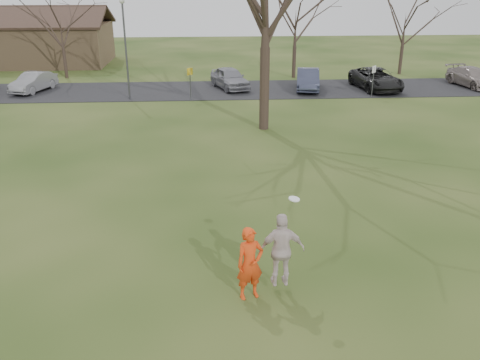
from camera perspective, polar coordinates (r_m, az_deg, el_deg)
name	(u,v)px	position (r m, az deg, el deg)	size (l,w,h in m)	color
ground	(251,293)	(13.26, 1.19, -12.52)	(120.00, 120.00, 0.00)	#1E380F
parking_strip	(220,90)	(36.68, -2.24, 10.04)	(62.00, 6.50, 0.04)	black
player_defender	(250,264)	(12.62, 1.12, -9.34)	(0.69, 0.45, 1.90)	#E83F13
car_1	(33,82)	(38.66, -22.11, 10.12)	(1.39, 3.99, 1.32)	gray
car_4	(230,78)	(36.95, -1.16, 11.34)	(1.75, 4.35, 1.48)	gray
car_5	(308,79)	(36.82, 7.60, 11.09)	(1.53, 4.38, 1.44)	#34394E
car_6	(376,79)	(37.94, 14.97, 10.88)	(2.42, 5.25, 1.46)	black
car_7	(472,77)	(41.28, 24.55, 10.43)	(1.88, 4.63, 1.34)	gray
catching_play	(282,250)	(12.73, 4.71, -7.81)	(1.16, 0.52, 2.41)	beige
lamp_post	(125,37)	(33.96, -12.76, 15.35)	(0.34, 0.34, 6.27)	#47474C
sign_yellow	(190,78)	(33.47, -5.61, 11.31)	(0.35, 0.35, 2.08)	#47474C
sign_white	(373,76)	(35.22, 14.70, 11.24)	(0.35, 0.35, 2.08)	#47474C
small_tree_row	(274,26)	(41.47, 3.78, 16.78)	(55.00, 5.90, 8.50)	#352821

